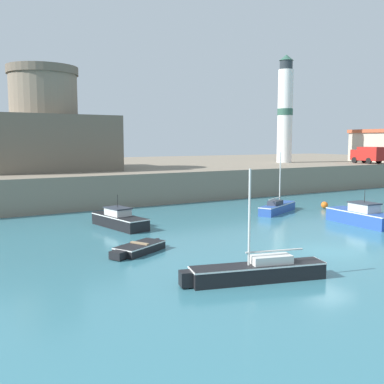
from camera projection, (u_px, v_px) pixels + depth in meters
The scene contains 12 objects.
ground_plane at pixel (328, 251), 24.59m from camera, with size 200.00×200.00×0.00m, color teal.
quay_seawall at pixel (93, 175), 59.07m from camera, with size 120.00×40.00×3.00m, color gray.
sailboat_blue_0 at pixel (278, 207), 37.72m from camera, with size 5.56×3.34×5.12m.
motorboat_black_1 at pixel (119, 220), 31.41m from camera, with size 2.49×5.88×2.29m.
dinghy_black_2 at pixel (138, 248), 24.20m from camera, with size 3.63×2.58×0.55m.
sailboat_black_3 at pixel (257, 271), 19.32m from camera, with size 6.48×2.65×4.86m.
motorboat_blue_4 at pixel (363, 216), 32.18m from camera, with size 2.19×6.17×2.55m.
mooring_buoy at pixel (324, 205), 40.11m from camera, with size 0.60×0.60×0.60m, color orange.
fortress at pixel (45, 134), 46.73m from camera, with size 12.46×12.46×10.53m.
lighthouse at pixel (285, 111), 61.54m from camera, with size 2.10×2.10×14.61m.
harbor_shed_mid_row at pixel (384, 145), 66.66m from camera, with size 8.75×6.56×4.65m.
truck_on_quay at pixel (368, 154), 59.72m from camera, with size 2.28×4.36×2.20m.
Camera 1 is at (-18.62, -16.97, 6.03)m, focal length 42.00 mm.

